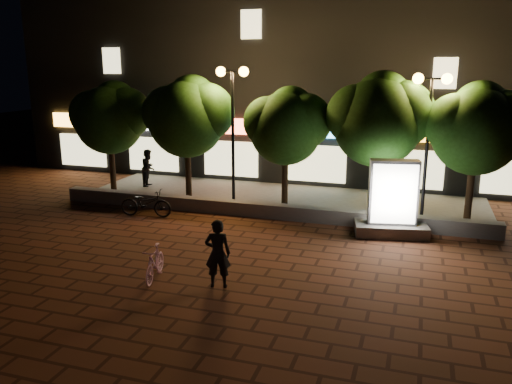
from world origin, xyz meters
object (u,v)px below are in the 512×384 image
at_px(scooter_parked, 146,203).
at_px(tree_mid, 287,124).
at_px(tree_far_left, 111,115).
at_px(street_lamp_left, 233,101).
at_px(rider, 218,253).
at_px(scooter_pink, 155,263).
at_px(ad_kiosk, 392,205).
at_px(pedestrian, 149,168).
at_px(tree_right, 380,117).
at_px(street_lamp_right, 430,109).
at_px(tree_left, 188,114).
at_px(tree_far_right, 478,126).

bearing_deg(scooter_parked, tree_mid, -66.51).
xyz_separation_m(tree_far_left, street_lamp_left, (5.45, -0.26, 0.74)).
distance_m(tree_mid, rider, 7.88).
relative_size(tree_far_left, scooter_pink, 3.19).
bearing_deg(ad_kiosk, pedestrian, 162.04).
distance_m(ad_kiosk, pedestrian, 11.19).
xyz_separation_m(tree_right, scooter_parked, (-7.82, -2.70, -3.07)).
bearing_deg(pedestrian, street_lamp_right, -107.25).
distance_m(street_lamp_left, rider, 8.23).
height_order(tree_far_left, scooter_parked, tree_far_left).
bearing_deg(rider, tree_right, -126.20).
height_order(rider, pedestrian, rider).
distance_m(ad_kiosk, scooter_pink, 7.77).
bearing_deg(tree_left, scooter_parked, -100.80).
distance_m(street_lamp_right, ad_kiosk, 3.58).
bearing_deg(tree_right, rider, -112.39).
relative_size(tree_mid, scooter_parked, 2.37).
xyz_separation_m(tree_left, tree_mid, (4.00, -0.00, -0.23)).
relative_size(tree_left, tree_mid, 1.09).
bearing_deg(scooter_pink, tree_far_right, 32.02).
bearing_deg(tree_mid, tree_right, 0.00).
bearing_deg(tree_far_left, tree_far_right, 0.00).
height_order(tree_left, rider, tree_left).
xyz_separation_m(tree_mid, street_lamp_right, (4.95, -0.26, 0.68)).
distance_m(tree_far_right, scooter_parked, 11.70).
bearing_deg(scooter_pink, street_lamp_right, 37.18).
bearing_deg(scooter_parked, street_lamp_right, -82.96).
bearing_deg(tree_far_right, ad_kiosk, -139.30).
bearing_deg(street_lamp_left, scooter_pink, -85.66).
distance_m(tree_far_left, tree_mid, 7.50).
bearing_deg(rider, street_lamp_left, -86.50).
relative_size(ad_kiosk, scooter_pink, 1.69).
relative_size(tree_mid, rider, 2.60).
distance_m(tree_right, rider, 8.56).
height_order(tree_left, street_lamp_left, street_lamp_left).
height_order(tree_mid, scooter_parked, tree_mid).
bearing_deg(ad_kiosk, tree_right, 108.53).
bearing_deg(ad_kiosk, tree_far_left, 169.50).
height_order(street_lamp_left, pedestrian, street_lamp_left).
xyz_separation_m(street_lamp_right, scooter_parked, (-9.46, -2.44, -3.39)).
height_order(tree_left, scooter_parked, tree_left).
xyz_separation_m(street_lamp_right, ad_kiosk, (-0.93, -1.87, -2.90)).
height_order(tree_right, pedestrian, tree_right).
distance_m(scooter_pink, pedestrian, 10.27).
distance_m(scooter_pink, rider, 1.76).
distance_m(tree_far_left, street_lamp_right, 12.47).
distance_m(street_lamp_right, scooter_parked, 10.34).
xyz_separation_m(ad_kiosk, scooter_parked, (-8.53, -0.56, -0.49)).
bearing_deg(tree_far_left, tree_left, 0.00).
distance_m(rider, scooter_parked, 6.75).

